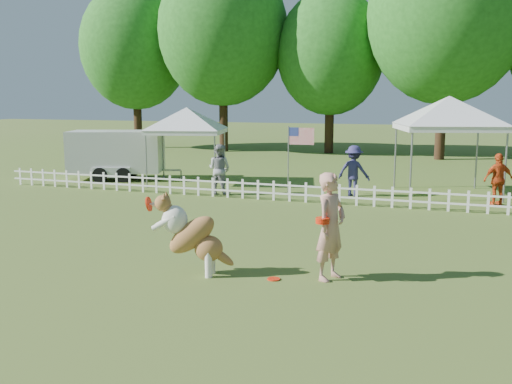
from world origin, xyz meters
TOP-DOWN VIEW (x-y plane):
  - ground at (0.00, 0.00)m, footprint 120.00×120.00m
  - picket_fence at (0.00, 7.00)m, footprint 22.00×0.08m
  - handler at (1.98, 0.12)m, footprint 0.64×0.78m
  - dog at (-0.31, -0.44)m, footprint 1.43×0.73m
  - frisbee_on_turf at (1.10, -0.24)m, footprint 0.26×0.26m
  - canopy_tent_left at (-5.30, 9.37)m, footprint 3.16×3.16m
  - canopy_tent_right at (3.57, 9.86)m, footprint 3.64×3.64m
  - cargo_trailer at (-8.30, 9.40)m, footprint 4.65×3.22m
  - flag_pole at (-1.02, 7.75)m, footprint 0.85×0.14m
  - spectator_a at (-3.25, 7.54)m, footprint 0.87×0.73m
  - spectator_b at (0.86, 8.63)m, footprint 1.12×0.78m
  - spectator_c at (5.05, 8.44)m, footprint 0.95×0.73m
  - tree_far_left at (-15.00, 22.00)m, footprint 6.60×6.60m
  - tree_left at (-9.00, 21.50)m, footprint 7.40×7.40m
  - tree_center_left at (-3.00, 22.50)m, footprint 6.00×6.00m
  - tree_center_right at (3.00, 21.00)m, footprint 7.60×7.60m

SIDE VIEW (x-z plane):
  - ground at x=0.00m, z-range 0.00..0.00m
  - frisbee_on_turf at x=1.10m, z-range 0.00..0.02m
  - picket_fence at x=0.00m, z-range 0.00..0.60m
  - dog at x=-0.31m, z-range 0.00..1.41m
  - spectator_c at x=5.05m, z-range 0.00..1.50m
  - spectator_b at x=0.86m, z-range 0.00..1.59m
  - spectator_a at x=-3.25m, z-range 0.00..1.61m
  - handler at x=1.98m, z-range 0.00..1.83m
  - cargo_trailer at x=-8.30m, z-range 0.00..1.88m
  - flag_pole at x=-1.02m, z-range 0.00..2.21m
  - canopy_tent_left at x=-5.30m, z-range 0.00..2.67m
  - canopy_tent_right at x=3.57m, z-range 0.00..3.05m
  - tree_center_left at x=-3.00m, z-range 0.00..9.80m
  - tree_far_left at x=-15.00m, z-range 0.00..11.00m
  - tree_left at x=-9.00m, z-range 0.00..12.00m
  - tree_center_right at x=3.00m, z-range 0.00..12.60m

